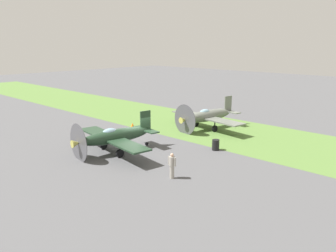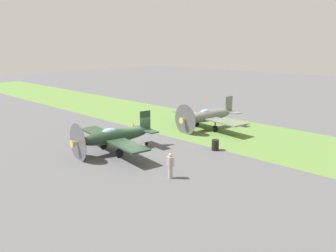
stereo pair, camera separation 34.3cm
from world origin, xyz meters
name	(u,v)px [view 1 (the left image)]	position (x,y,z in m)	size (l,w,h in m)	color
ground_plane	(136,146)	(0.00, 0.00, 0.00)	(160.00, 160.00, 0.00)	#515154
grass_verge	(204,127)	(0.00, -9.74, 0.00)	(120.00, 11.00, 0.01)	#567A38
airplane_lead	(114,136)	(-0.05, 2.29, 1.35)	(9.12, 7.26, 3.23)	#233D28
airplane_wingman	(208,116)	(-0.69, -9.32, 1.38)	(9.30, 7.39, 3.29)	slate
ground_crew_chief	(172,165)	(-7.18, 3.13, 0.91)	(0.63, 0.38, 1.73)	#9E998E
fuel_drum	(216,145)	(-5.67, -3.87, 0.45)	(0.60, 0.60, 0.90)	black
runway_marker_cone	(132,125)	(5.61, -4.47, 0.22)	(0.36, 0.36, 0.44)	orange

